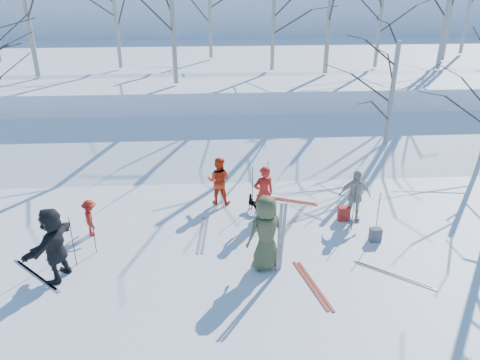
{
  "coord_description": "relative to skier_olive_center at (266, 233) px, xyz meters",
  "views": [
    {
      "loc": [
        -0.74,
        -10.19,
        6.7
      ],
      "look_at": [
        0.0,
        1.5,
        1.3
      ],
      "focal_mm": 35.0,
      "sensor_mm": 36.0,
      "label": 1
    }
  ],
  "objects": [
    {
      "name": "ground",
      "position": [
        -0.47,
        0.77,
        -0.95
      ],
      "size": [
        120.0,
        120.0,
        0.0
      ],
      "primitive_type": "plane",
      "color": "white",
      "rests_on": "ground"
    },
    {
      "name": "backpack_grey",
      "position": [
        3.06,
        0.99,
        -0.76
      ],
      "size": [
        0.3,
        0.2,
        0.38
      ],
      "primitive_type": "cube",
      "color": "#4F5356",
      "rests_on": "ground"
    },
    {
      "name": "birch_plateau_d",
      "position": [
        6.78,
        13.07,
        3.53
      ],
      "size": [
        3.79,
        3.79,
        4.56
      ],
      "primitive_type": null,
      "color": "silver",
      "rests_on": "snow_plateau"
    },
    {
      "name": "backpack_red",
      "position": [
        2.51,
        2.15,
        -0.74
      ],
      "size": [
        0.32,
        0.22,
        0.42
      ],
      "primitive_type": "cube",
      "color": "#AD211A",
      "rests_on": "ground"
    },
    {
      "name": "snow_ramp",
      "position": [
        -0.47,
        7.77,
        -0.8
      ],
      "size": [
        70.0,
        9.49,
        4.12
      ],
      "primitive_type": "cube",
      "rotation": [
        0.3,
        0.0,
        0.0
      ],
      "color": "white",
      "rests_on": "ground"
    },
    {
      "name": "snow_plateau",
      "position": [
        -0.47,
        17.77,
        0.05
      ],
      "size": [
        70.0,
        18.0,
        2.2
      ],
      "primitive_type": "cube",
      "color": "white",
      "rests_on": "ground"
    },
    {
      "name": "birch_plateau_g",
      "position": [
        -5.52,
        13.68,
        3.73
      ],
      "size": [
        4.08,
        4.08,
        4.97
      ],
      "primitive_type": null,
      "color": "silver",
      "rests_on": "snow_plateau"
    },
    {
      "name": "dog",
      "position": [
        0.0,
        2.87,
        -0.71
      ],
      "size": [
        0.54,
        0.6,
        0.47
      ],
      "primitive_type": "imported",
      "rotation": [
        0.0,
        0.0,
        3.79
      ],
      "color": "black",
      "rests_on": "ground"
    },
    {
      "name": "ski_pair_d",
      "position": [
        -5.46,
        -0.01,
        -0.94
      ],
      "size": [
        2.1,
        2.1,
        0.02
      ],
      "primitive_type": null,
      "rotation": [
        0.0,
        0.0,
        0.82
      ],
      "color": "silver",
      "rests_on": "ground"
    },
    {
      "name": "ski_pole_c",
      "position": [
        -4.6,
        0.34,
        -0.28
      ],
      "size": [
        0.02,
        0.02,
        1.34
      ],
      "primitive_type": "cylinder",
      "color": "black",
      "rests_on": "ground"
    },
    {
      "name": "ski_pole_d",
      "position": [
        -4.24,
        0.9,
        -0.28
      ],
      "size": [
        0.02,
        0.02,
        1.34
      ],
      "primitive_type": "cylinder",
      "color": "black",
      "rests_on": "ground"
    },
    {
      "name": "skier_cream_east",
      "position": [
        2.78,
        2.16,
        -0.18
      ],
      "size": [
        0.92,
        0.42,
        1.54
      ],
      "primitive_type": "imported",
      "rotation": [
        0.0,
        0.0,
        -0.05
      ],
      "color": "beige",
      "rests_on": "ground"
    },
    {
      "name": "far_hill",
      "position": [
        -0.47,
        38.77,
        1.05
      ],
      "size": [
        90.0,
        30.0,
        6.0
      ],
      "primitive_type": "cube",
      "color": "white",
      "rests_on": "ground"
    },
    {
      "name": "birch_edge_e",
      "position": [
        5.29,
        6.75,
        1.22
      ],
      "size": [
        3.64,
        3.64,
        4.35
      ],
      "primitive_type": null,
      "color": "silver",
      "rests_on": "ground"
    },
    {
      "name": "birch_plateau_b",
      "position": [
        1.69,
        12.63,
        3.59
      ],
      "size": [
        3.88,
        3.88,
        4.69
      ],
      "primitive_type": null,
      "color": "silver",
      "rests_on": "snow_plateau"
    },
    {
      "name": "ski_pole_e",
      "position": [
        2.6,
        1.61,
        -0.28
      ],
      "size": [
        0.02,
        0.02,
        1.34
      ],
      "primitive_type": "cylinder",
      "color": "black",
      "rests_on": "ground"
    },
    {
      "name": "skier_red_north",
      "position": [
        0.21,
        2.34,
        -0.12
      ],
      "size": [
        0.69,
        0.55,
        1.66
      ],
      "primitive_type": "imported",
      "rotation": [
        0.0,
        0.0,
        3.42
      ],
      "color": "red",
      "rests_on": "ground"
    },
    {
      "name": "upright_ski_left",
      "position": [
        0.29,
        -0.24,
        -0.0
      ],
      "size": [
        0.1,
        0.17,
        1.9
      ],
      "primitive_type": "cube",
      "rotation": [
        0.07,
        0.0,
        0.22
      ],
      "color": "silver",
      "rests_on": "ground"
    },
    {
      "name": "backpack_dark",
      "position": [
        0.23,
        2.42,
        -0.75
      ],
      "size": [
        0.34,
        0.24,
        0.4
      ],
      "primitive_type": "cube",
      "color": "black",
      "rests_on": "ground"
    },
    {
      "name": "ski_pole_f",
      "position": [
        -5.05,
        0.64,
        -0.28
      ],
      "size": [
        0.02,
        0.02,
        1.34
      ],
      "primitive_type": "cylinder",
      "color": "black",
      "rests_on": "ground"
    },
    {
      "name": "ski_pair_e",
      "position": [
        1.07,
        3.48,
        -0.94
      ],
      "size": [
        1.49,
        2.04,
        0.02
      ],
      "primitive_type": null,
      "rotation": [
        0.0,
        0.0,
        1.2
      ],
      "color": "#9D2A16",
      "rests_on": "ground"
    },
    {
      "name": "ski_pair_c",
      "position": [
        -1.52,
        1.59,
        -0.94
      ],
      "size": [
        0.51,
        1.93,
        0.02
      ],
      "primitive_type": null,
      "rotation": [
        0.0,
        0.0,
        -0.08
      ],
      "color": "silver",
      "rests_on": "ground"
    },
    {
      "name": "birch_plateau_c",
      "position": [
        -2.65,
        10.18,
        4.22
      ],
      "size": [
        4.77,
        4.77,
        5.95
      ],
      "primitive_type": null,
      "color": "silver",
      "rests_on": "snow_plateau"
    },
    {
      "name": "skier_grey_west",
      "position": [
        -4.87,
        -0.11,
        -0.04
      ],
      "size": [
        1.03,
        1.77,
        1.82
      ],
      "primitive_type": "imported",
      "rotation": [
        0.0,
        0.0,
        4.4
      ],
      "color": "black",
      "rests_on": "ground"
    },
    {
      "name": "ski_pole_a",
      "position": [
        3.12,
        1.17,
        -0.28
      ],
      "size": [
        0.02,
        0.02,
        1.34
      ],
      "primitive_type": "cylinder",
      "color": "black",
      "rests_on": "ground"
    },
    {
      "name": "ski_pole_b",
      "position": [
        -0.04,
        3.08,
        -0.28
      ],
      "size": [
        0.02,
        0.02,
        1.34
      ],
      "primitive_type": "cylinder",
      "color": "black",
      "rests_on": "ground"
    },
    {
      "name": "skier_redor_behind",
      "position": [
        -1.04,
        3.46,
        -0.2
      ],
      "size": [
        0.84,
        0.73,
        1.5
      ],
      "primitive_type": "imported",
      "rotation": [
        0.0,
        0.0,
        2.89
      ],
      "color": "red",
      "rests_on": "ground"
    },
    {
      "name": "birch_plateau_i",
      "position": [
        10.87,
        14.62,
        4.15
      ],
      "size": [
        4.67,
        4.67,
        5.81
      ],
      "primitive_type": null,
      "color": "silver",
      "rests_on": "snow_plateau"
    },
    {
      "name": "upright_ski_right",
      "position": [
        0.37,
        -0.22,
        -0.0
      ],
      "size": [
        0.12,
        0.23,
        1.89
      ],
      "primitive_type": "cube",
      "rotation": [
        0.1,
        0.0,
        0.25
      ],
      "color": "silver",
      "rests_on": "ground"
    },
    {
      "name": "ski_pair_f",
      "position": [
        1.08,
        2.22,
        -0.94
      ],
      "size": [
        1.81,
        2.07,
        0.02
      ],
      "primitive_type": null,
      "rotation": [
        0.0,
        0.0,
        -0.51
      ],
      "color": "silver",
      "rests_on": "ground"
    },
    {
      "name": "ski_pair_b",
      "position": [
        1.01,
        -0.8,
        -0.94
      ],
      "size": [
        1.03,
        1.99,
        0.02
      ],
      "primitive_type": null,
      "rotation": [
        0.0,
        0.0,
        0.23
      ],
      "color": "#9D2A16",
      "rests_on": "ground"
    },
    {
      "name": "birch_plateau_h",
      "position": [
        -1.15,
        16.0,
        3.75
      ],
      "size": [
        4.1,
        4.1,
        5.0
      ],
      "primitive_type": null,
      "color": "silver",
      "rests_on": "snow_plateau"
    },
    {
      "name": "skier_red_seated",
      "position": [
        -4.53,
        1.79,
        -0.43
      ],
      "size": [
        0.6,
        0.77,
        1.04
      ],
      "primitive_type": "imported",
      "rotation": [
        0.0,
        0.0,
        1.92
      ],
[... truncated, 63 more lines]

